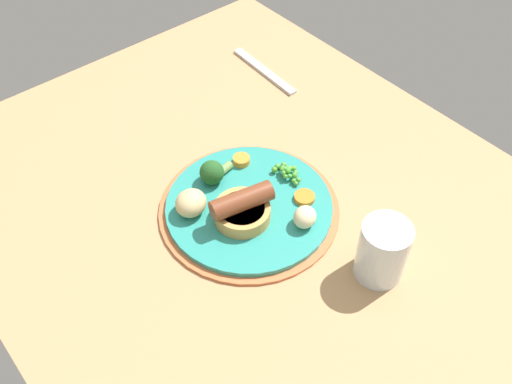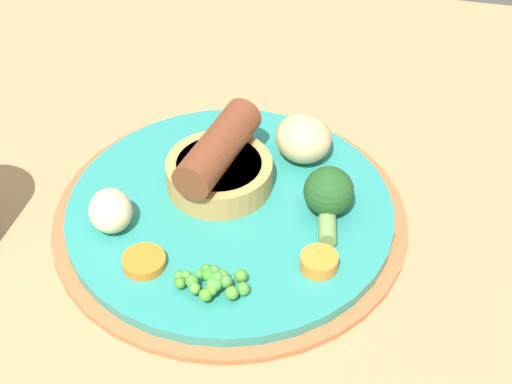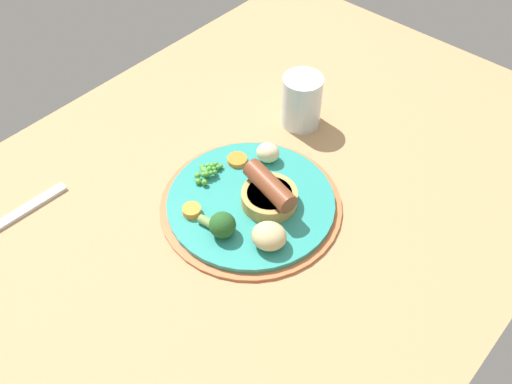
# 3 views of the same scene
# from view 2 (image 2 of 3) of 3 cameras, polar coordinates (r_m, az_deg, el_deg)

# --- Properties ---
(dining_table) EXTENTS (1.10, 0.80, 0.03)m
(dining_table) POSITION_cam_2_polar(r_m,az_deg,el_deg) (0.69, -5.84, -3.12)
(dining_table) COLOR tan
(dining_table) RESTS_ON ground
(dinner_plate) EXTENTS (0.28, 0.28, 0.01)m
(dinner_plate) POSITION_cam_2_polar(r_m,az_deg,el_deg) (0.67, -1.74, -1.58)
(dinner_plate) COLOR #CC6B3D
(dinner_plate) RESTS_ON dining_table
(sausage_pudding) EXTENTS (0.08, 0.10, 0.05)m
(sausage_pudding) POSITION_cam_2_polar(r_m,az_deg,el_deg) (0.67, -2.48, 1.82)
(sausage_pudding) COLOR tan
(sausage_pudding) RESTS_ON dinner_plate
(pea_pile) EXTENTS (0.06, 0.03, 0.02)m
(pea_pile) POSITION_cam_2_polar(r_m,az_deg,el_deg) (0.60, -2.86, -5.97)
(pea_pile) COLOR #56A62E
(pea_pile) RESTS_ON dinner_plate
(broccoli_floret_far) EXTENTS (0.04, 0.06, 0.04)m
(broccoli_floret_far) POSITION_cam_2_polar(r_m,az_deg,el_deg) (0.65, 4.87, -0.12)
(broccoli_floret_far) COLOR #235623
(broccoli_floret_far) RESTS_ON dinner_plate
(potato_chunk_0) EXTENTS (0.04, 0.05, 0.03)m
(potato_chunk_0) POSITION_cam_2_polar(r_m,az_deg,el_deg) (0.65, -9.67, -1.24)
(potato_chunk_0) COLOR beige
(potato_chunk_0) RESTS_ON dinner_plate
(potato_chunk_1) EXTENTS (0.06, 0.06, 0.04)m
(potato_chunk_1) POSITION_cam_2_polar(r_m,az_deg,el_deg) (0.70, 3.19, 3.62)
(potato_chunk_1) COLOR #CCB77F
(potato_chunk_1) RESTS_ON dinner_plate
(carrot_slice_0) EXTENTS (0.03, 0.03, 0.01)m
(carrot_slice_0) POSITION_cam_2_polar(r_m,az_deg,el_deg) (0.62, 4.23, -4.68)
(carrot_slice_0) COLOR orange
(carrot_slice_0) RESTS_ON dinner_plate
(carrot_slice_3) EXTENTS (0.04, 0.04, 0.01)m
(carrot_slice_3) POSITION_cam_2_polar(r_m,az_deg,el_deg) (0.63, -7.63, -4.60)
(carrot_slice_3) COLOR orange
(carrot_slice_3) RESTS_ON dinner_plate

